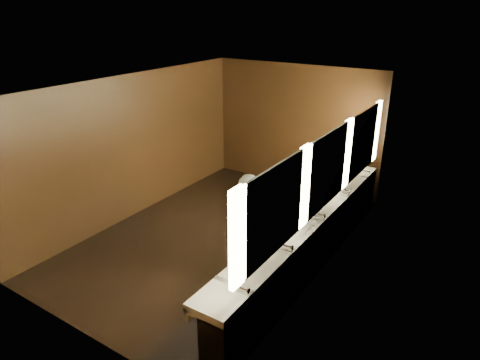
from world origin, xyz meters
name	(u,v)px	position (x,y,z in m)	size (l,w,h in m)	color
floor	(219,237)	(0.00, 0.00, 0.00)	(6.00, 6.00, 0.00)	black
ceiling	(216,84)	(0.00, 0.00, 2.80)	(4.00, 6.00, 0.02)	#2D2D2B
wall_back	(295,127)	(0.00, 3.00, 1.40)	(4.00, 0.02, 2.80)	black
wall_front	(70,241)	(0.00, -3.00, 1.40)	(4.00, 0.02, 2.80)	black
wall_left	(135,146)	(-2.00, 0.00, 1.40)	(0.02, 6.00, 2.80)	black
wall_right	(327,192)	(2.00, 0.00, 1.40)	(0.02, 6.00, 2.80)	black
sink_counter	(310,240)	(1.79, 0.00, 0.50)	(0.55, 5.40, 1.01)	black
mirror_band	(328,169)	(1.98, 0.00, 1.75)	(0.06, 5.03, 1.15)	#FFF4BB
person	(246,231)	(1.15, -0.90, 0.90)	(0.65, 0.43, 1.79)	#7FA2BE
trash_bin	(229,315)	(1.58, -1.97, 0.30)	(0.39, 0.39, 0.60)	black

